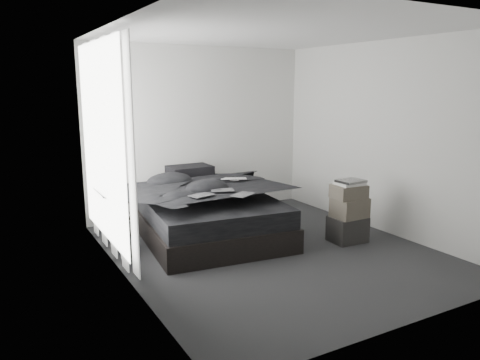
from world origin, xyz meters
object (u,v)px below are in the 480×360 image
laptop (234,174)px  side_stand (123,224)px  bed (207,225)px  box_lower (348,229)px

laptop → side_stand: 1.61m
bed → box_lower: 1.86m
bed → box_lower: box_lower is taller
bed → laptop: laptop is taller
bed → side_stand: size_ratio=3.62×
bed → box_lower: size_ratio=4.99×
laptop → box_lower: 1.68m
laptop → box_lower: (1.09, -1.10, -0.65)m
box_lower → bed: bearing=144.0°
side_stand → bed: bearing=-4.9°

